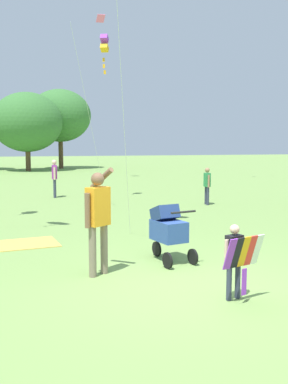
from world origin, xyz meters
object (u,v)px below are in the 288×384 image
object	(u,v)px
person_kid_running	(54,175)
picnic_blanket	(25,244)
person_adult_flyer	(98,214)
person_red_shirt	(207,183)
kite_green_novelty	(104,45)
stroller	(168,228)
child_with_butterfly_kite	(236,255)

from	to	relation	value
person_kid_running	picnic_blanket	xyz separation A→B (m)	(-1.02, -7.82, -0.84)
person_adult_flyer	person_red_shirt	size ratio (longest dim) A/B	1.37
person_red_shirt	person_kid_running	world-z (taller)	person_kid_running
kite_green_novelty	person_red_shirt	bearing A→B (deg)	-34.91
person_kid_running	stroller	bearing A→B (deg)	-81.30
person_adult_flyer	person_red_shirt	world-z (taller)	person_adult_flyer
person_red_shirt	picnic_blanket	distance (m)	7.51
child_with_butterfly_kite	person_adult_flyer	size ratio (longest dim) A/B	0.60
kite_green_novelty	person_adult_flyer	bearing A→B (deg)	-99.90
stroller	person_adult_flyer	bearing A→B (deg)	-158.36
stroller	picnic_blanket	bearing A→B (deg)	141.42
stroller	picnic_blanket	size ratio (longest dim) A/B	0.83
stroller	person_red_shirt	bearing A→B (deg)	62.63
person_adult_flyer	person_red_shirt	distance (m)	8.54
child_with_butterfly_kite	picnic_blanket	distance (m)	5.03
stroller	person_kid_running	bearing A→B (deg)	98.70
child_with_butterfly_kite	person_kid_running	distance (m)	12.08
kite_green_novelty	person_kid_running	size ratio (longest dim) A/B	4.11
person_kid_running	picnic_blanket	distance (m)	7.93
person_adult_flyer	picnic_blanket	world-z (taller)	person_adult_flyer
person_red_shirt	person_kid_running	size ratio (longest dim) A/B	0.87
child_with_butterfly_kite	person_adult_flyer	distance (m)	2.30
kite_green_novelty	picnic_blanket	bearing A→B (deg)	-112.62
kite_green_novelty	person_kid_running	bearing A→B (deg)	148.93
child_with_butterfly_kite	stroller	distance (m)	2.13
child_with_butterfly_kite	kite_green_novelty	size ratio (longest dim) A/B	0.17
kite_green_novelty	picnic_blanket	distance (m)	9.17
child_with_butterfly_kite	person_kid_running	world-z (taller)	person_kid_running
stroller	kite_green_novelty	bearing A→B (deg)	88.12
person_red_shirt	person_adult_flyer	bearing A→B (deg)	-123.70
child_with_butterfly_kite	stroller	bearing A→B (deg)	98.11
kite_green_novelty	person_red_shirt	distance (m)	6.14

